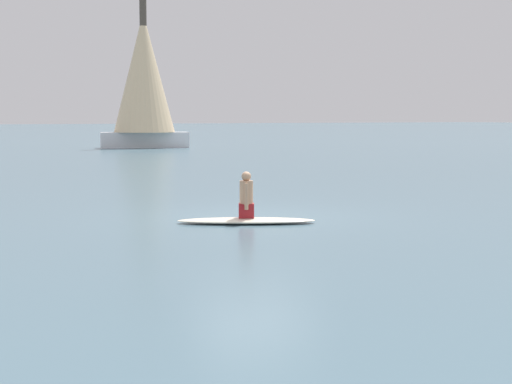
# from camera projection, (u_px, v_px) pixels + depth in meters

# --- Properties ---
(ground_plane) EXTENTS (400.00, 400.00, 0.00)m
(ground_plane) POSITION_uv_depth(u_px,v_px,m) (254.00, 217.00, 16.36)
(ground_plane) COLOR slate
(surfboard) EXTENTS (2.67, 1.86, 0.11)m
(surfboard) POSITION_uv_depth(u_px,v_px,m) (246.00, 221.00, 15.33)
(surfboard) COLOR silver
(surfboard) RESTS_ON ground
(person_paddler) EXTENTS (0.38, 0.38, 0.90)m
(person_paddler) POSITION_uv_depth(u_px,v_px,m) (246.00, 197.00, 15.28)
(person_paddler) COLOR #A51E23
(person_paddler) RESTS_ON surfboard
(sailboat_far_left) EXTENTS (5.98, 5.02, 9.92)m
(sailboat_far_left) POSITION_uv_depth(u_px,v_px,m) (144.00, 77.00, 51.88)
(sailboat_far_left) COLOR silver
(sailboat_far_left) RESTS_ON ground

